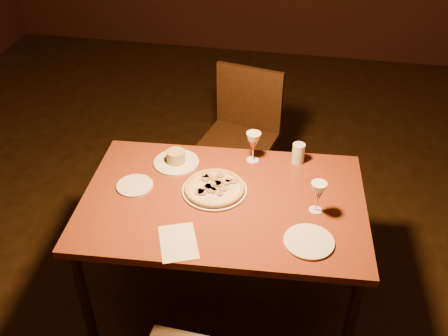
# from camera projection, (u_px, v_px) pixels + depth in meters

# --- Properties ---
(floor) EXTENTS (7.00, 7.00, 0.00)m
(floor) POSITION_uv_depth(u_px,v_px,m) (201.00, 292.00, 2.88)
(floor) COLOR black
(floor) RESTS_ON ground
(dining_table) EXTENTS (1.43, 0.98, 0.73)m
(dining_table) POSITION_uv_depth(u_px,v_px,m) (223.00, 209.00, 2.46)
(dining_table) COLOR maroon
(dining_table) RESTS_ON floor
(chair_far) EXTENTS (0.54, 0.54, 0.94)m
(chair_far) POSITION_uv_depth(u_px,v_px,m) (241.00, 133.00, 3.29)
(chair_far) COLOR black
(chair_far) RESTS_ON floor
(pizza_plate) EXTENTS (0.32, 0.32, 0.04)m
(pizza_plate) POSITION_uv_depth(u_px,v_px,m) (214.00, 188.00, 2.45)
(pizza_plate) COLOR silver
(pizza_plate) RESTS_ON dining_table
(ramekin_saucer) EXTENTS (0.24, 0.24, 0.08)m
(ramekin_saucer) POSITION_uv_depth(u_px,v_px,m) (176.00, 159.00, 2.64)
(ramekin_saucer) COLOR silver
(ramekin_saucer) RESTS_ON dining_table
(wine_glass_far) EXTENTS (0.08, 0.08, 0.17)m
(wine_glass_far) POSITION_uv_depth(u_px,v_px,m) (253.00, 147.00, 2.63)
(wine_glass_far) COLOR #AE5848
(wine_glass_far) RESTS_ON dining_table
(wine_glass_right) EXTENTS (0.07, 0.07, 0.16)m
(wine_glass_right) POSITION_uv_depth(u_px,v_px,m) (317.00, 197.00, 2.30)
(wine_glass_right) COLOR #AE5848
(wine_glass_right) RESTS_ON dining_table
(water_tumbler) EXTENTS (0.07, 0.07, 0.11)m
(water_tumbler) POSITION_uv_depth(u_px,v_px,m) (298.00, 153.00, 2.63)
(water_tumbler) COLOR silver
(water_tumbler) RESTS_ON dining_table
(side_plate_left) EXTENTS (0.18, 0.18, 0.01)m
(side_plate_left) POSITION_uv_depth(u_px,v_px,m) (135.00, 186.00, 2.49)
(side_plate_left) COLOR silver
(side_plate_left) RESTS_ON dining_table
(side_plate_near) EXTENTS (0.22, 0.22, 0.01)m
(side_plate_near) POSITION_uv_depth(u_px,v_px,m) (309.00, 242.00, 2.17)
(side_plate_near) COLOR silver
(side_plate_near) RESTS_ON dining_table
(menu_card) EXTENTS (0.23, 0.27, 0.00)m
(menu_card) POSITION_uv_depth(u_px,v_px,m) (178.00, 242.00, 2.18)
(menu_card) COLOR beige
(menu_card) RESTS_ON dining_table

